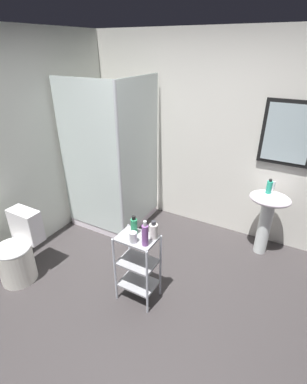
{
  "coord_description": "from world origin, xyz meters",
  "views": [
    {
      "loc": [
        0.96,
        -1.61,
        2.3
      ],
      "look_at": [
        -0.33,
        0.71,
        0.92
      ],
      "focal_mm": 26.63,
      "sensor_mm": 36.0,
      "label": 1
    }
  ],
  "objects_px": {
    "pedestal_sink": "(267,211)",
    "hand_soap_bottle": "(269,187)",
    "storage_cart": "(138,263)",
    "rinse_cup": "(133,237)",
    "conditioner_bottle_purple": "(145,235)",
    "shower_stall": "(116,194)",
    "toilet": "(19,253)",
    "body_wash_bottle_green": "(134,226)",
    "lotion_bottle_white": "(154,231)"
  },
  "relations": [
    {
      "from": "toilet",
      "to": "lotion_bottle_white",
      "type": "xyz_separation_m",
      "value": [
        1.41,
        0.44,
        0.5
      ]
    },
    {
      "from": "shower_stall",
      "to": "hand_soap_bottle",
      "type": "relative_size",
      "value": 11.77
    },
    {
      "from": "shower_stall",
      "to": "toilet",
      "type": "height_order",
      "value": "shower_stall"
    },
    {
      "from": "conditioner_bottle_purple",
      "to": "shower_stall",
      "type": "bearing_deg",
      "value": 136.02
    },
    {
      "from": "pedestal_sink",
      "to": "lotion_bottle_white",
      "type": "height_order",
      "value": "lotion_bottle_white"
    },
    {
      "from": "rinse_cup",
      "to": "hand_soap_bottle",
      "type": "bearing_deg",
      "value": 57.8
    },
    {
      "from": "shower_stall",
      "to": "body_wash_bottle_green",
      "type": "height_order",
      "value": "shower_stall"
    },
    {
      "from": "toilet",
      "to": "conditioner_bottle_purple",
      "type": "xyz_separation_m",
      "value": [
        1.4,
        0.32,
        0.53
      ]
    },
    {
      "from": "pedestal_sink",
      "to": "rinse_cup",
      "type": "relative_size",
      "value": 8.12
    },
    {
      "from": "hand_soap_bottle",
      "to": "rinse_cup",
      "type": "bearing_deg",
      "value": -122.2
    },
    {
      "from": "hand_soap_bottle",
      "to": "storage_cart",
      "type": "bearing_deg",
      "value": -123.7
    },
    {
      "from": "shower_stall",
      "to": "pedestal_sink",
      "type": "height_order",
      "value": "shower_stall"
    },
    {
      "from": "pedestal_sink",
      "to": "storage_cart",
      "type": "bearing_deg",
      "value": -124.75
    },
    {
      "from": "hand_soap_bottle",
      "to": "rinse_cup",
      "type": "distance_m",
      "value": 1.69
    },
    {
      "from": "hand_soap_bottle",
      "to": "lotion_bottle_white",
      "type": "relative_size",
      "value": 0.95
    },
    {
      "from": "shower_stall",
      "to": "toilet",
      "type": "bearing_deg",
      "value": -101.1
    },
    {
      "from": "storage_cart",
      "to": "hand_soap_bottle",
      "type": "bearing_deg",
      "value": 56.3
    },
    {
      "from": "body_wash_bottle_green",
      "to": "rinse_cup",
      "type": "relative_size",
      "value": 1.91
    },
    {
      "from": "rinse_cup",
      "to": "lotion_bottle_white",
      "type": "bearing_deg",
      "value": 47.61
    },
    {
      "from": "hand_soap_bottle",
      "to": "body_wash_bottle_green",
      "type": "relative_size",
      "value": 0.89
    },
    {
      "from": "hand_soap_bottle",
      "to": "body_wash_bottle_green",
      "type": "height_order",
      "value": "hand_soap_bottle"
    },
    {
      "from": "hand_soap_bottle",
      "to": "conditioner_bottle_purple",
      "type": "distance_m",
      "value": 1.62
    },
    {
      "from": "storage_cart",
      "to": "rinse_cup",
      "type": "bearing_deg",
      "value": -84.24
    },
    {
      "from": "pedestal_sink",
      "to": "rinse_cup",
      "type": "height_order",
      "value": "rinse_cup"
    },
    {
      "from": "body_wash_bottle_green",
      "to": "shower_stall",
      "type": "bearing_deg",
      "value": 133.8
    },
    {
      "from": "toilet",
      "to": "storage_cart",
      "type": "height_order",
      "value": "toilet"
    },
    {
      "from": "shower_stall",
      "to": "pedestal_sink",
      "type": "distance_m",
      "value": 1.98
    },
    {
      "from": "storage_cart",
      "to": "body_wash_bottle_green",
      "type": "bearing_deg",
      "value": 142.79
    },
    {
      "from": "pedestal_sink",
      "to": "conditioner_bottle_purple",
      "type": "distance_m",
      "value": 1.65
    },
    {
      "from": "conditioner_bottle_purple",
      "to": "rinse_cup",
      "type": "height_order",
      "value": "conditioner_bottle_purple"
    },
    {
      "from": "pedestal_sink",
      "to": "storage_cart",
      "type": "distance_m",
      "value": 1.66
    },
    {
      "from": "toilet",
      "to": "conditioner_bottle_purple",
      "type": "height_order",
      "value": "conditioner_bottle_purple"
    },
    {
      "from": "storage_cart",
      "to": "hand_soap_bottle",
      "type": "xyz_separation_m",
      "value": [
        0.91,
        1.36,
        0.45
      ]
    },
    {
      "from": "lotion_bottle_white",
      "to": "rinse_cup",
      "type": "xyz_separation_m",
      "value": [
        -0.13,
        -0.14,
        -0.03
      ]
    },
    {
      "from": "toilet",
      "to": "rinse_cup",
      "type": "distance_m",
      "value": 1.4
    },
    {
      "from": "shower_stall",
      "to": "pedestal_sink",
      "type": "bearing_deg",
      "value": 9.49
    },
    {
      "from": "hand_soap_bottle",
      "to": "body_wash_bottle_green",
      "type": "distance_m",
      "value": 1.63
    },
    {
      "from": "pedestal_sink",
      "to": "hand_soap_bottle",
      "type": "xyz_separation_m",
      "value": [
        -0.04,
        0.0,
        0.31
      ]
    },
    {
      "from": "body_wash_bottle_green",
      "to": "lotion_bottle_white",
      "type": "xyz_separation_m",
      "value": [
        0.19,
        0.03,
        -0.01
      ]
    },
    {
      "from": "pedestal_sink",
      "to": "lotion_bottle_white",
      "type": "distance_m",
      "value": 1.54
    },
    {
      "from": "toilet",
      "to": "rinse_cup",
      "type": "relative_size",
      "value": 7.62
    },
    {
      "from": "storage_cart",
      "to": "body_wash_bottle_green",
      "type": "relative_size",
      "value": 3.89
    },
    {
      "from": "shower_stall",
      "to": "storage_cart",
      "type": "bearing_deg",
      "value": -45.78
    },
    {
      "from": "hand_soap_bottle",
      "to": "conditioner_bottle_purple",
      "type": "xyz_separation_m",
      "value": [
        -0.79,
        -1.41,
        -0.04
      ]
    },
    {
      "from": "hand_soap_bottle",
      "to": "conditioner_bottle_purple",
      "type": "height_order",
      "value": "conditioner_bottle_purple"
    },
    {
      "from": "toilet",
      "to": "storage_cart",
      "type": "relative_size",
      "value": 1.03
    },
    {
      "from": "shower_stall",
      "to": "conditioner_bottle_purple",
      "type": "relative_size",
      "value": 8.16
    },
    {
      "from": "conditioner_bottle_purple",
      "to": "rinse_cup",
      "type": "xyz_separation_m",
      "value": [
        -0.11,
        -0.02,
        -0.06
      ]
    },
    {
      "from": "conditioner_bottle_purple",
      "to": "body_wash_bottle_green",
      "type": "distance_m",
      "value": 0.2
    },
    {
      "from": "pedestal_sink",
      "to": "shower_stall",
      "type": "bearing_deg",
      "value": -170.51
    }
  ]
}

